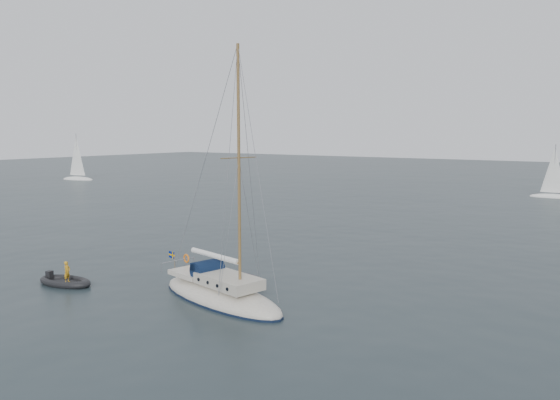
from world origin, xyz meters
The scene contains 6 objects.
ground centered at (0.00, 0.00, 0.00)m, with size 300.00×300.00×0.00m, color black.
sailboat centered at (-2.88, -0.47, 0.99)m, with size 9.20×2.76×13.11m.
dinghy centered at (-3.89, 2.92, 0.17)m, with size 2.75×1.24×0.39m.
rib centered at (-11.96, -3.20, 0.21)m, with size 3.44×1.56×1.37m.
distant_yacht_a centered at (-69.67, 38.60, 3.73)m, with size 6.58×3.51×8.72m.
distant_yacht_c centered at (4.25, 57.06, 3.14)m, with size 5.54×2.96×7.34m.
Camera 1 is at (14.74, -20.89, 8.49)m, focal length 35.00 mm.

